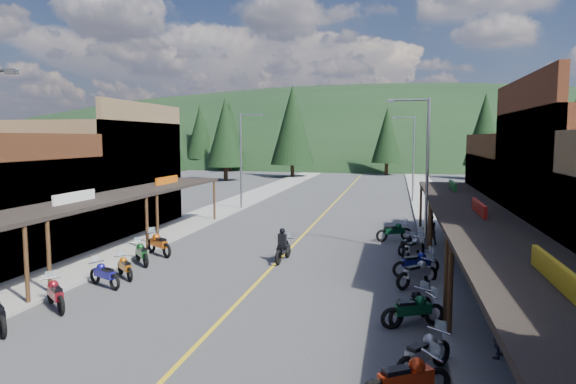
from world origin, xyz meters
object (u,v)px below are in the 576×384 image
Objects in this scene: bike_east_10 at (413,247)px; bike_east_11 at (407,244)px; bike_east_6 at (413,308)px; bike_east_8 at (417,272)px; pine_3 at (387,135)px; pine_11 at (542,126)px; pine_10 at (225,132)px; bike_west_10 at (159,243)px; pine_8 at (168,138)px; bike_east_9 at (416,262)px; shop_west_3 at (95,176)px; bike_east_7 at (411,304)px; bike_west_8 at (125,266)px; bike_west_7 at (104,273)px; pine_4 at (485,129)px; pine_7 at (200,132)px; rider_on_bike at (283,248)px; pine_1 at (230,131)px; bike_west_6 at (55,293)px; bike_east_4 at (406,378)px; pine_0 at (126,135)px; pedestrian_east_b at (430,230)px; pine_9 at (562,135)px; streetlight_1 at (242,157)px; shop_east_3 at (548,201)px; bike_west_9 at (142,252)px; streetlight_3 at (412,155)px; streetlight_2 at (424,168)px; pine_2 at (292,125)px; bike_east_12 at (394,230)px; bike_east_5 at (424,352)px; pedestrian_east_a at (499,327)px.

bike_east_10 is 1.11m from bike_east_11.
bike_east_6 is 0.96× the size of bike_east_8.
pine_3 is 0.89× the size of pine_11.
bike_west_10 is (11.75, -45.02, -6.12)m from pine_10.
pine_8 is 4.54× the size of bike_east_9.
bike_east_7 is at bearing -34.13° from shop_west_3.
bike_west_8 is at bearing -67.51° from pine_8.
bike_west_7 is at bearing -125.42° from bike_east_6.
bike_east_10 is (-11.52, -53.06, -6.63)m from pine_4.
pine_7 reaches higher than pine_3.
bike_east_9 reaches higher than bike_east_6.
pine_1 is at bearing 114.91° from rider_on_bike.
pine_8 is 10.80m from pine_10.
bike_west_6 is (-26.02, -41.50, -6.59)m from pine_11.
pine_8 is at bearing 178.02° from bike_east_4.
pine_0 is 44.18m from pine_3.
bike_east_4 is 1.08× the size of bike_east_7.
pine_9 is at bearing -131.43° from pedestrian_east_b.
bike_west_10 is 1.09× the size of bike_east_6.
bike_east_9 is at bearing -111.44° from pine_11.
streetlight_1 is at bearing -149.30° from pine_11.
shop_east_3 is 24.77m from bike_west_6.
streetlight_1 is at bearing -178.22° from bike_east_6.
pine_1 is 69.28m from bike_east_11.
pine_1 is (-10.22, 58.70, 3.72)m from shop_west_3.
pine_0 is 64.63m from pine_11.
bike_east_6 is (2.17, -68.64, -5.87)m from pine_3.
pine_7 is at bearing 161.86° from bike_east_8.
shop_west_3 is at bearing -162.06° from bike_east_10.
pine_3 is at bearing 90.94° from rider_on_bike.
pine_11 is 6.01× the size of bike_west_9.
bike_east_11 is (24.19, -42.00, -6.26)m from pine_10.
streetlight_3 is 50.65m from pine_1.
bike_east_8 is 6.09m from bike_east_11.
bike_east_11 is (-0.76, 0.00, -3.93)m from streetlight_2.
pine_0 is at bearing 158.20° from pine_11.
pine_2 is at bearing 168.67° from bike_east_6.
pine_10 reaches higher than bike_west_8.
bike_east_8 is at bearing -101.23° from pine_4.
streetlight_2 is (-6.80, -3.30, 1.93)m from shop_east_3.
streetlight_1 is 3.88× the size of bike_west_9.
bike_east_8 is at bearing 149.98° from bike_east_6.
bike_east_12 is at bearing -6.96° from bike_west_9.
bike_east_6 is at bearing -32.03° from bike_east_9.
pine_11 is (60.00, -24.00, 0.70)m from pine_0.
pine_9 is at bearing 60.26° from pine_11.
pine_2 is 66.46m from bike_east_5.
pine_9 is 5.12× the size of bike_west_6.
pine_9 is 51.19m from bike_east_6.
pedestrian_east_a is (48.33, -66.85, -5.48)m from pine_0.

